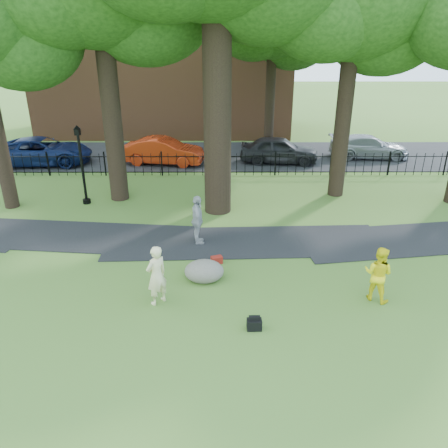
{
  "coord_description": "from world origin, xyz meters",
  "views": [
    {
      "loc": [
        0.18,
        -10.33,
        7.01
      ],
      "look_at": [
        0.24,
        2.0,
        1.57
      ],
      "focal_mm": 35.0,
      "sensor_mm": 36.0,
      "label": 1
    }
  ],
  "objects_px": {
    "red_sedan": "(163,151)",
    "man": "(378,274)",
    "woman": "(157,275)",
    "boulder": "(204,270)",
    "lamppost": "(82,166)"
  },
  "relations": [
    {
      "from": "red_sedan",
      "to": "man",
      "type": "bearing_deg",
      "value": -142.71
    },
    {
      "from": "woman",
      "to": "red_sedan",
      "type": "height_order",
      "value": "woman"
    },
    {
      "from": "man",
      "to": "red_sedan",
      "type": "height_order",
      "value": "man"
    },
    {
      "from": "boulder",
      "to": "red_sedan",
      "type": "distance_m",
      "value": 13.23
    },
    {
      "from": "woman",
      "to": "boulder",
      "type": "height_order",
      "value": "woman"
    },
    {
      "from": "woman",
      "to": "man",
      "type": "distance_m",
      "value": 6.16
    },
    {
      "from": "boulder",
      "to": "red_sedan",
      "type": "relative_size",
      "value": 0.26
    },
    {
      "from": "lamppost",
      "to": "boulder",
      "type": "bearing_deg",
      "value": -41.69
    },
    {
      "from": "boulder",
      "to": "lamppost",
      "type": "bearing_deg",
      "value": 129.78
    },
    {
      "from": "man",
      "to": "lamppost",
      "type": "xyz_separation_m",
      "value": [
        -10.39,
        7.66,
        0.88
      ]
    },
    {
      "from": "boulder",
      "to": "lamppost",
      "type": "xyz_separation_m",
      "value": [
        -5.48,
        6.58,
        1.34
      ]
    },
    {
      "from": "woman",
      "to": "lamppost",
      "type": "distance_m",
      "value": 8.93
    },
    {
      "from": "boulder",
      "to": "red_sedan",
      "type": "xyz_separation_m",
      "value": [
        -2.8,
        12.92,
        0.4
      ]
    },
    {
      "from": "lamppost",
      "to": "red_sedan",
      "type": "relative_size",
      "value": 0.76
    },
    {
      "from": "lamppost",
      "to": "red_sedan",
      "type": "distance_m",
      "value": 6.95
    }
  ]
}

